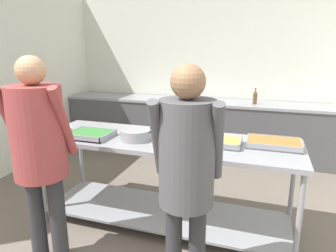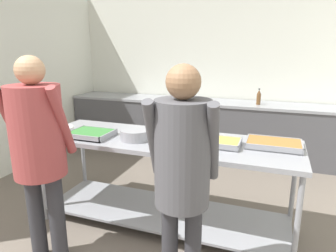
% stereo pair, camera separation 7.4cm
% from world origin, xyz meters
% --- Properties ---
extents(wall_rear, '(5.00, 0.06, 2.65)m').
position_xyz_m(wall_rear, '(0.00, 4.13, 1.32)').
color(wall_rear, silver).
rests_on(wall_rear, ground_plane).
extents(back_counter, '(4.84, 0.65, 0.88)m').
position_xyz_m(back_counter, '(-0.00, 3.76, 0.44)').
color(back_counter, '#4C4C51').
rests_on(back_counter, ground_plane).
extents(serving_counter, '(2.44, 0.78, 0.88)m').
position_xyz_m(serving_counter, '(0.01, 1.57, 0.60)').
color(serving_counter, gray).
rests_on(serving_counter, ground_plane).
extents(plate_stack, '(0.27, 0.27, 0.06)m').
position_xyz_m(plate_stack, '(-1.04, 1.42, 0.91)').
color(plate_stack, white).
rests_on(plate_stack, serving_counter).
extents(serving_tray_roast, '(0.40, 0.32, 0.05)m').
position_xyz_m(serving_tray_roast, '(-0.67, 1.41, 0.91)').
color(serving_tray_roast, gray).
rests_on(serving_tray_roast, serving_counter).
extents(sauce_pan, '(0.42, 0.28, 0.10)m').
position_xyz_m(sauce_pan, '(-0.23, 1.47, 0.93)').
color(sauce_pan, gray).
rests_on(sauce_pan, serving_counter).
extents(broccoli_bowl, '(0.19, 0.19, 0.09)m').
position_xyz_m(broccoli_bowl, '(0.11, 1.78, 0.91)').
color(broccoli_bowl, silver).
rests_on(broccoli_bowl, serving_counter).
extents(serving_tray_vegetables, '(0.47, 0.27, 0.05)m').
position_xyz_m(serving_tray_vegetables, '(0.47, 1.56, 0.91)').
color(serving_tray_vegetables, gray).
rests_on(serving_tray_vegetables, serving_counter).
extents(serving_tray_greens, '(0.46, 0.31, 0.05)m').
position_xyz_m(serving_tray_greens, '(0.97, 1.67, 0.91)').
color(serving_tray_greens, gray).
rests_on(serving_tray_greens, serving_counter).
extents(guest_serving_left, '(0.48, 0.36, 1.61)m').
position_xyz_m(guest_serving_left, '(0.44, 0.75, 1.00)').
color(guest_serving_left, '#2D2D33').
rests_on(guest_serving_left, ground_plane).
extents(guest_serving_right, '(0.54, 0.41, 1.65)m').
position_xyz_m(guest_serving_right, '(-0.70, 0.77, 1.01)').
color(guest_serving_right, '#2D2D33').
rests_on(guest_serving_right, ground_plane).
extents(water_bottle, '(0.06, 0.06, 0.24)m').
position_xyz_m(water_bottle, '(0.72, 3.70, 0.99)').
color(water_bottle, brown).
rests_on(water_bottle, back_counter).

